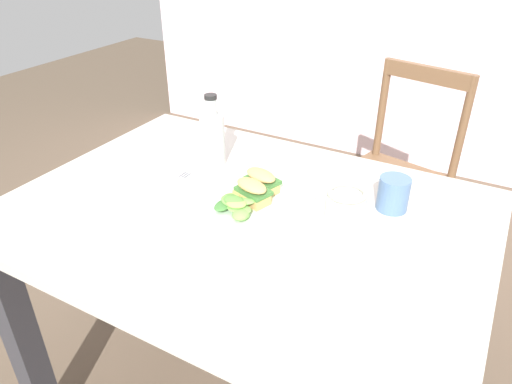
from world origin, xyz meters
TOP-DOWN VIEW (x-y plane):
  - dining_table at (0.03, -0.02)m, footprint 1.15×0.84m
  - chair_wooden_far at (0.21, 0.88)m, footprint 0.48×0.48m
  - plate_lunch at (0.04, -0.00)m, footprint 0.27×0.27m
  - sandwich_half_front at (0.04, 0.01)m, footprint 0.10×0.08m
  - sandwich_half_back at (0.04, 0.07)m, footprint 0.10×0.08m
  - salad_mixed_greens at (0.03, -0.04)m, footprint 0.11×0.12m
  - napkin_folded at (-0.19, -0.03)m, footprint 0.12×0.21m
  - fork_on_napkin at (-0.19, -0.02)m, footprint 0.03×0.19m
  - bottle_cold_brew at (-0.17, 0.15)m, footprint 0.07×0.07m
  - mason_jar_iced_tea at (0.29, -0.03)m, footprint 0.09×0.09m
  - cup_extra_side at (0.35, 0.16)m, footprint 0.08×0.08m

SIDE VIEW (x-z plane):
  - chair_wooden_far at x=0.21m, z-range 0.01..0.88m
  - dining_table at x=0.03m, z-range 0.23..0.97m
  - napkin_folded at x=-0.19m, z-range 0.74..0.74m
  - plate_lunch at x=0.04m, z-range 0.74..0.75m
  - fork_on_napkin at x=-0.19m, z-range 0.74..0.75m
  - salad_mixed_greens at x=0.03m, z-range 0.75..0.79m
  - sandwich_half_front at x=0.04m, z-range 0.75..0.81m
  - sandwich_half_back at x=0.04m, z-range 0.75..0.81m
  - cup_extra_side at x=0.35m, z-range 0.74..0.82m
  - mason_jar_iced_tea at x=0.29m, z-range 0.73..0.87m
  - bottle_cold_brew at x=-0.17m, z-range 0.71..0.91m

